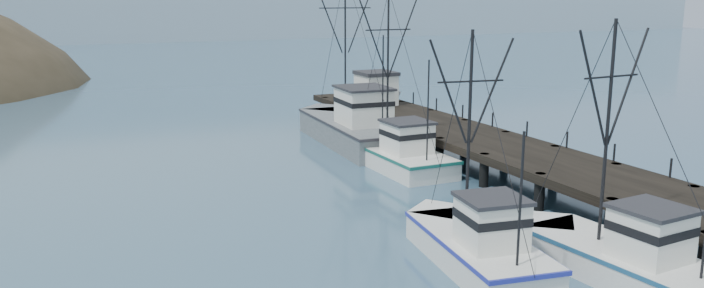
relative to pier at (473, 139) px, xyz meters
name	(u,v)px	position (x,y,z in m)	size (l,w,h in m)	color
pier	(473,139)	(0.00, 0.00, 0.00)	(6.00, 44.00, 2.00)	black
distant_ridge	(132,39)	(-4.00, 154.00, -1.69)	(360.00, 40.00, 26.00)	#9EB2C6
trawler_near	(617,257)	(-5.45, -18.25, -0.87)	(4.14, 10.31, 10.54)	white
trawler_mid	(474,244)	(-9.85, -14.74, -0.87)	(4.46, 10.03, 10.05)	white
trawler_far	(395,154)	(-5.02, 1.70, -0.87)	(3.92, 11.51, 11.78)	white
work_vessel	(353,127)	(-4.62, 9.40, -0.46)	(5.40, 15.93, 13.27)	slate
pier_shed	(376,88)	(-0.11, 14.56, 1.73)	(3.00, 3.20, 2.80)	silver
pickup_truck	(375,92)	(1.01, 17.01, 1.02)	(2.36, 5.11, 1.42)	silver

